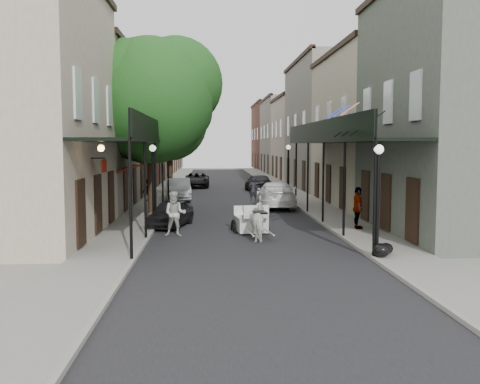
{
  "coord_description": "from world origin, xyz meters",
  "views": [
    {
      "loc": [
        -1.48,
        -19.27,
        3.8
      ],
      "look_at": [
        -0.01,
        5.86,
        1.6
      ],
      "focal_mm": 40.0,
      "sensor_mm": 36.0,
      "label": 1
    }
  ],
  "objects": [
    {
      "name": "road",
      "position": [
        0.0,
        20.0,
        0.01
      ],
      "size": [
        8.0,
        90.0,
        0.01
      ],
      "primitive_type": "cube",
      "color": "black",
      "rests_on": "ground"
    },
    {
      "name": "tree_near",
      "position": [
        -4.2,
        10.18,
        6.49
      ],
      "size": [
        7.31,
        6.8,
        9.63
      ],
      "color": "#382619",
      "rests_on": "sidewalk_left"
    },
    {
      "name": "pedestrian_sidewalk_left",
      "position": [
        -5.45,
        16.24,
        0.86
      ],
      "size": [
        1.07,
        0.8,
        1.47
      ],
      "primitive_type": "imported",
      "rotation": [
        0.0,
        0.0,
        3.44
      ],
      "color": "gray",
      "rests_on": "sidewalk_left"
    },
    {
      "name": "gallery_right",
      "position": [
        4.79,
        6.98,
        4.05
      ],
      "size": [
        2.2,
        18.05,
        4.88
      ],
      "color": "black",
      "rests_on": "sidewalk_right"
    },
    {
      "name": "car_right_near",
      "position": [
        2.6,
        13.03,
        0.79
      ],
      "size": [
        2.5,
        5.57,
        1.58
      ],
      "primitive_type": "imported",
      "rotation": [
        0.0,
        0.0,
        3.09
      ],
      "color": "white",
      "rests_on": "ground"
    },
    {
      "name": "building_row_left",
      "position": [
        -8.6,
        30.0,
        5.25
      ],
      "size": [
        5.0,
        80.0,
        10.5
      ],
      "primitive_type": "cube",
      "color": "#C1B29B",
      "rests_on": "ground"
    },
    {
      "name": "pedestrian_sidewalk_right",
      "position": [
        5.08,
        3.79,
        1.05
      ],
      "size": [
        0.56,
        1.13,
        1.86
      ],
      "primitive_type": "imported",
      "rotation": [
        0.0,
        0.0,
        1.47
      ],
      "color": "gray",
      "rests_on": "sidewalk_right"
    },
    {
      "name": "car_left_far",
      "position": [
        -2.6,
        29.13,
        0.68
      ],
      "size": [
        2.32,
        4.92,
        1.36
      ],
      "primitive_type": "imported",
      "rotation": [
        0.0,
        0.0,
        -0.01
      ],
      "color": "black",
      "rests_on": "ground"
    },
    {
      "name": "lamppost_right_far",
      "position": [
        4.1,
        18.0,
        2.05
      ],
      "size": [
        0.32,
        0.32,
        3.71
      ],
      "color": "black",
      "rests_on": "sidewalk_right"
    },
    {
      "name": "lamppost_left",
      "position": [
        -4.1,
        6.0,
        2.05
      ],
      "size": [
        0.32,
        0.32,
        3.71
      ],
      "color": "black",
      "rests_on": "sidewalk_left"
    },
    {
      "name": "car_left_near",
      "position": [
        -3.28,
        5.71,
        0.63
      ],
      "size": [
        2.32,
        3.96,
        1.27
      ],
      "primitive_type": "imported",
      "rotation": [
        0.0,
        0.0,
        -0.23
      ],
      "color": "black",
      "rests_on": "ground"
    },
    {
      "name": "gallery_left",
      "position": [
        -4.79,
        6.98,
        4.05
      ],
      "size": [
        2.2,
        18.05,
        4.88
      ],
      "color": "black",
      "rests_on": "sidewalk_left"
    },
    {
      "name": "trash_bags",
      "position": [
        4.32,
        -2.03,
        0.34
      ],
      "size": [
        0.82,
        0.97,
        0.47
      ],
      "color": "black",
      "rests_on": "sidewalk_right"
    },
    {
      "name": "car_right_far",
      "position": [
        2.6,
        24.46,
        0.75
      ],
      "size": [
        2.19,
        4.54,
        1.49
      ],
      "primitive_type": "imported",
      "rotation": [
        0.0,
        0.0,
        3.24
      ],
      "color": "black",
      "rests_on": "ground"
    },
    {
      "name": "ground",
      "position": [
        0.0,
        0.0,
        0.0
      ],
      "size": [
        140.0,
        140.0,
        0.0
      ],
      "primitive_type": "plane",
      "color": "gray",
      "rests_on": "ground"
    },
    {
      "name": "lamppost_right_near",
      "position": [
        4.1,
        -2.0,
        2.05
      ],
      "size": [
        0.32,
        0.32,
        3.71
      ],
      "color": "black",
      "rests_on": "sidewalk_right"
    },
    {
      "name": "horse",
      "position": [
        0.58,
        1.89,
        0.74
      ],
      "size": [
        0.99,
        1.82,
        1.47
      ],
      "primitive_type": "imported",
      "rotation": [
        0.0,
        0.0,
        3.26
      ],
      "color": "white",
      "rests_on": "ground"
    },
    {
      "name": "building_row_right",
      "position": [
        8.6,
        30.0,
        5.25
      ],
      "size": [
        5.0,
        80.0,
        10.5
      ],
      "primitive_type": "cube",
      "color": "gray",
      "rests_on": "ground"
    },
    {
      "name": "tree_far",
      "position": [
        -4.25,
        24.18,
        5.84
      ],
      "size": [
        6.45,
        6.0,
        8.61
      ],
      "color": "#382619",
      "rests_on": "sidewalk_left"
    },
    {
      "name": "sidewalk_left",
      "position": [
        -5.0,
        20.0,
        0.06
      ],
      "size": [
        2.2,
        90.0,
        0.12
      ],
      "primitive_type": "cube",
      "color": "gray",
      "rests_on": "ground"
    },
    {
      "name": "car_left_mid",
      "position": [
        -3.6,
        17.75,
        0.76
      ],
      "size": [
        2.02,
        4.75,
        1.52
      ],
      "primitive_type": "imported",
      "rotation": [
        0.0,
        0.0,
        0.09
      ],
      "color": "#A3A3A8",
      "rests_on": "ground"
    },
    {
      "name": "sidewalk_right",
      "position": [
        5.0,
        20.0,
        0.06
      ],
      "size": [
        2.2,
        90.0,
        0.12
      ],
      "primitive_type": "cube",
      "color": "gray",
      "rests_on": "ground"
    },
    {
      "name": "carriage",
      "position": [
        0.3,
        4.16,
        0.96
      ],
      "size": [
        1.67,
        2.3,
        2.46
      ],
      "rotation": [
        0.0,
        0.0,
        0.12
      ],
      "color": "black",
      "rests_on": "ground"
    },
    {
      "name": "pedestrian_walking",
      "position": [
        -2.9,
        3.0,
        0.95
      ],
      "size": [
        0.96,
        0.76,
        1.9
      ],
      "primitive_type": "imported",
      "rotation": [
        0.0,
        0.0,
        -0.05
      ],
      "color": "#B5B6AC",
      "rests_on": "ground"
    }
  ]
}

